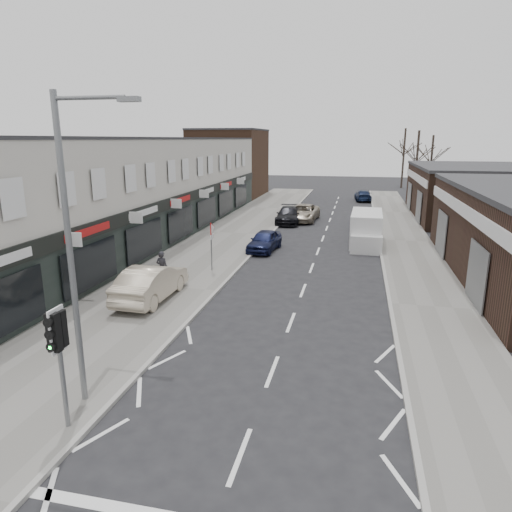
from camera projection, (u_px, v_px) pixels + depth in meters
The scene contains 21 objects.
ground at pixel (259, 407), 12.29m from camera, with size 160.00×160.00×0.00m, color black.
pavement_left at pixel (233, 234), 34.49m from camera, with size 5.50×64.00×0.12m, color slate.
pavement_right at pixel (406, 241), 31.86m from camera, with size 3.50×64.00×0.12m, color slate.
shop_terrace_left at pixel (133, 189), 32.68m from camera, with size 8.00×41.00×7.10m, color beige.
brick_block_far at pixel (229, 164), 56.67m from camera, with size 8.00×10.00×8.00m, color #472D1E.
right_unit_far at pixel (473, 193), 41.23m from camera, with size 10.00×16.00×4.50m, color #322016.
tree_far_a at pixel (414, 198), 55.77m from camera, with size 3.60×3.60×8.00m, color #382D26, non-canonical shape.
tree_far_b at pixel (428, 193), 60.91m from camera, with size 3.60×3.60×7.50m, color #382D26, non-canonical shape.
tree_far_c at pixel (401, 188), 67.21m from camera, with size 3.60×3.60×8.50m, color #382D26, non-canonical shape.
traffic_light at pixel (58, 340), 10.71m from camera, with size 0.28×0.60×3.10m.
street_lamp at pixel (75, 238), 11.34m from camera, with size 2.23×0.22×8.00m.
warning_sign at pixel (212, 232), 24.17m from camera, with size 0.12×0.80×2.70m.
white_van at pixel (366, 230), 30.92m from camera, with size 2.11×5.71×2.21m.
sedan_on_pavement at pixel (151, 282), 20.03m from camera, with size 1.64×4.69×1.55m, color #C3B49C.
pedestrian at pixel (162, 268), 22.08m from camera, with size 0.61×0.40×1.66m, color black.
parked_car_left_a at pixel (264, 241), 29.32m from camera, with size 1.55×3.86×1.32m, color #121738.
parked_car_left_b at pixel (288, 215), 38.90m from camera, with size 1.94×4.77×1.38m, color black.
parked_car_left_c at pixel (303, 213), 40.05m from camera, with size 2.38×5.15×1.43m, color #A19480.
parked_car_right_a at pixel (362, 220), 36.92m from camera, with size 1.41×4.04×1.33m, color silver.
parked_car_right_b at pixel (363, 220), 36.91m from camera, with size 1.51×3.74×1.27m, color black.
parked_car_right_c at pixel (363, 196), 52.97m from camera, with size 1.74×4.29×1.24m, color #121D3A.
Camera 1 is at (2.30, -10.64, 7.01)m, focal length 32.00 mm.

